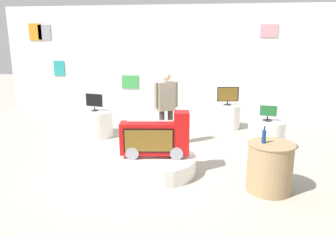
{
  "coord_description": "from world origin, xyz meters",
  "views": [
    {
      "loc": [
        1.13,
        -5.6,
        2.39
      ],
      "look_at": [
        0.29,
        0.59,
        0.86
      ],
      "focal_mm": 34.33,
      "sensor_mm": 36.0,
      "label": 1
    }
  ],
  "objects": [
    {
      "name": "tv_on_left_rear",
      "position": [
        -1.72,
        1.86,
        0.9
      ],
      "size": [
        0.5,
        0.17,
        0.45
      ],
      "color": "black",
      "rests_on": "display_pedestal_left_rear"
    },
    {
      "name": "ground_plane",
      "position": [
        0.0,
        0.0,
        0.0
      ],
      "size": [
        30.0,
        30.0,
        0.0
      ],
      "primitive_type": "plane",
      "color": "#A8A091"
    },
    {
      "name": "tv_on_right_rear",
      "position": [
        1.59,
        3.05,
        0.92
      ],
      "size": [
        0.58,
        0.21,
        0.49
      ],
      "color": "black",
      "rests_on": "display_pedestal_right_rear"
    },
    {
      "name": "bottle_on_side_table",
      "position": [
        1.97,
        -0.65,
        0.91
      ],
      "size": [
        0.07,
        0.07,
        0.27
      ],
      "color": "navy",
      "rests_on": "side_table_round"
    },
    {
      "name": "shopper_browsing_near_truck",
      "position": [
        0.15,
        1.32,
        0.99
      ],
      "size": [
        0.5,
        0.36,
        1.7
      ],
      "color": "#38332D",
      "rests_on": "ground"
    },
    {
      "name": "display_pedestal_center_rear",
      "position": [
        2.37,
        1.43,
        0.32
      ],
      "size": [
        0.8,
        0.8,
        0.65
      ],
      "primitive_type": "cylinder",
      "color": "white",
      "rests_on": "ground"
    },
    {
      "name": "tv_on_center_rear",
      "position": [
        2.37,
        1.42,
        0.84
      ],
      "size": [
        0.38,
        0.21,
        0.35
      ],
      "color": "black",
      "rests_on": "display_pedestal_center_rear"
    },
    {
      "name": "back_wall_display",
      "position": [
        -0.02,
        4.46,
        1.7
      ],
      "size": [
        10.96,
        0.13,
        3.39
      ],
      "color": "silver",
      "rests_on": "ground"
    },
    {
      "name": "side_table_round",
      "position": [
        2.1,
        -0.66,
        0.41
      ],
      "size": [
        0.73,
        0.73,
        0.8
      ],
      "color": "#9E7F56",
      "rests_on": "ground"
    },
    {
      "name": "novelty_firetruck_tv",
      "position": [
        0.18,
        -0.17,
        0.65
      ],
      "size": [
        1.26,
        0.48,
        0.85
      ],
      "color": "gray",
      "rests_on": "main_display_pedestal"
    },
    {
      "name": "display_pedestal_right_rear",
      "position": [
        1.59,
        3.06,
        0.32
      ],
      "size": [
        0.7,
        0.7,
        0.65
      ],
      "primitive_type": "cylinder",
      "color": "white",
      "rests_on": "ground"
    },
    {
      "name": "main_display_pedestal",
      "position": [
        0.15,
        -0.16,
        0.15
      ],
      "size": [
        1.51,
        1.51,
        0.3
      ],
      "primitive_type": "cylinder",
      "color": "white",
      "rests_on": "ground"
    },
    {
      "name": "display_pedestal_left_rear",
      "position": [
        -1.72,
        1.87,
        0.32
      ],
      "size": [
        0.86,
        0.86,
        0.65
      ],
      "primitive_type": "cylinder",
      "color": "white",
      "rests_on": "ground"
    }
  ]
}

